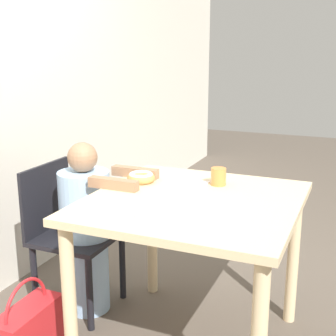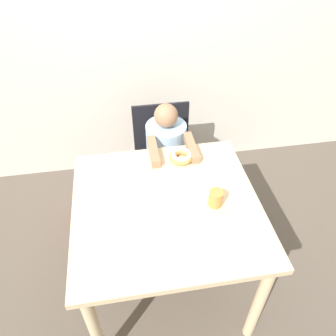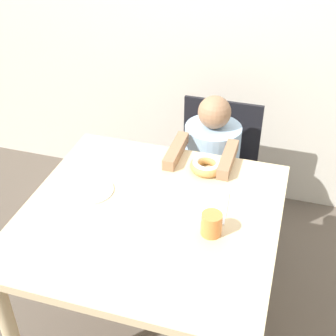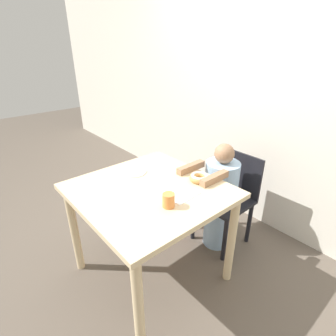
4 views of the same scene
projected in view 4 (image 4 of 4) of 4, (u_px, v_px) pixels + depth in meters
ground_plane at (152, 272)px, 2.08m from camera, size 12.00×12.00×0.00m
wall_back at (263, 93)px, 2.29m from camera, size 8.00×0.05×2.50m
dining_table at (150, 203)px, 1.80m from camera, size 0.96×0.93×0.77m
chair at (228, 197)px, 2.27m from camera, size 0.42×0.41×0.81m
child_figure at (219, 198)px, 2.19m from camera, size 0.28×0.51×0.95m
donut at (199, 177)px, 1.84m from camera, size 0.14×0.14×0.05m
napkin at (179, 193)px, 1.70m from camera, size 0.23×0.23×0.00m
handbag at (180, 205)px, 2.68m from camera, size 0.36×0.15×0.41m
cup at (169, 200)px, 1.54m from camera, size 0.07×0.07×0.09m
plate at (134, 172)px, 1.97m from camera, size 0.18×0.18×0.01m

